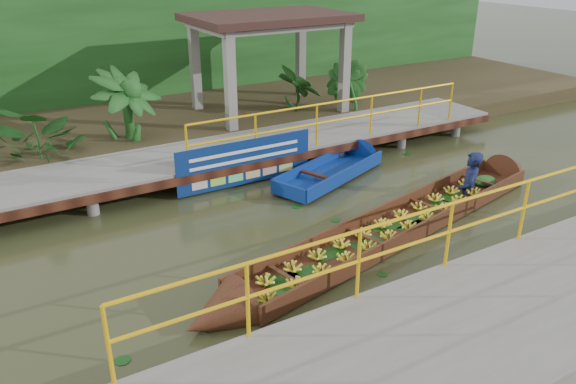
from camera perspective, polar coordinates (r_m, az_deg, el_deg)
ground at (r=10.52m, az=0.33°, el=-4.19°), size 80.00×80.00×0.00m
land_strip at (r=16.87m, az=-12.88°, el=6.96°), size 30.00×8.00×0.45m
far_dock at (r=13.15m, az=-7.26°, el=3.77°), size 16.00×2.06×1.66m
near_dock at (r=8.30m, az=22.05°, el=-12.16°), size 18.00×2.40×1.73m
pavilion at (r=16.39m, az=-1.96°, el=16.34°), size 4.40×3.00×3.00m
foliage_backdrop at (r=18.83m, az=-15.87°, el=13.95°), size 30.00×0.80×4.00m
vendor_boat at (r=10.98m, az=12.63°, el=-1.98°), size 9.43×2.86×2.22m
moored_blue_boat at (r=13.54m, az=6.30°, el=2.96°), size 3.66×2.14×0.85m
blue_banner at (r=12.42m, az=-4.32°, el=3.07°), size 3.24×0.04×1.01m
tropical_plants at (r=14.13m, az=-16.70°, el=7.76°), size 14.32×1.32×1.65m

